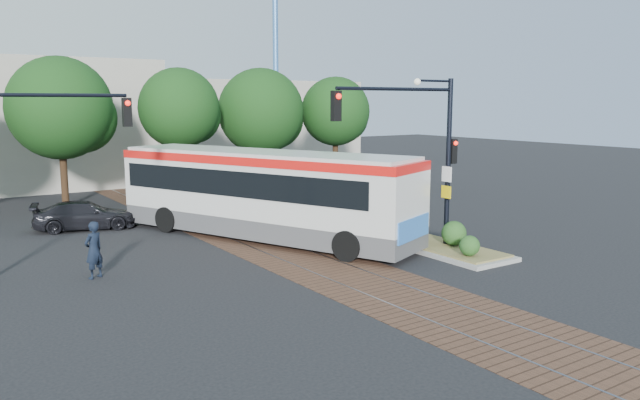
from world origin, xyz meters
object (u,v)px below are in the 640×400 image
Objects in this scene: signal_pole_main at (424,138)px; signal_pole_left at (18,153)px; city_bus at (262,190)px; officer at (94,250)px; parked_car at (85,215)px; traffic_island at (442,242)px.

signal_pole_main reaches higher than signal_pole_left.
signal_pole_main is at bearing -79.99° from city_bus.
officer is 0.43× the size of parked_car.
officer is at bearing 173.83° from city_bus.
officer is (1.69, -1.50, -2.97)m from signal_pole_left.
signal_pole_main is 11.52m from officer.
officer is (-11.50, 3.39, 0.56)m from traffic_island.
parked_car is (-9.89, 11.30, 0.28)m from traffic_island.
officer is at bearing 163.56° from traffic_island.
signal_pole_left reaches higher than traffic_island.
city_bus is 8.96m from signal_pole_left.
signal_pole_left is 3.73m from officer.
city_bus is 2.17× the size of signal_pole_left.
city_bus reaches higher than parked_car.
officer is at bearing -41.66° from signal_pole_left.
officer is (-7.05, -2.11, -1.05)m from city_bus.
officer is at bearing -177.33° from parked_car.
traffic_island is at bearing 135.60° from officer.
signal_pole_main is 3.36× the size of officer.
city_bus is at bearing 122.86° from signal_pole_main.
parked_car reaches higher than traffic_island.
signal_pole_left is 7.91m from parked_car.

